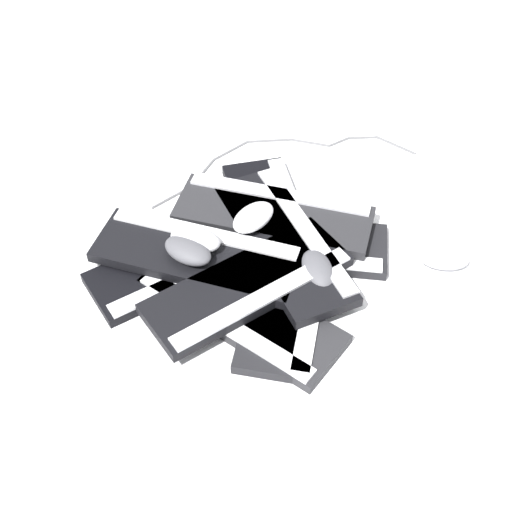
# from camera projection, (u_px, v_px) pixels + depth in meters

# --- Properties ---
(ground_plane) EXTENTS (3.20, 3.20, 0.00)m
(ground_plane) POSITION_uv_depth(u_px,v_px,m) (240.00, 265.00, 1.56)
(ground_plane) COLOR white
(keyboard_0) EXTENTS (0.46, 0.34, 0.03)m
(keyboard_0) POSITION_uv_depth(u_px,v_px,m) (287.00, 244.00, 1.58)
(keyboard_0) COLOR black
(keyboard_0) RESTS_ON ground
(keyboard_1) EXTENTS (0.22, 0.46, 0.03)m
(keyboard_1) POSITION_uv_depth(u_px,v_px,m) (274.00, 225.00, 1.62)
(keyboard_1) COLOR black
(keyboard_1) RESTS_ON ground
(keyboard_2) EXTENTS (0.46, 0.23, 0.03)m
(keyboard_2) POSITION_uv_depth(u_px,v_px,m) (189.00, 260.00, 1.55)
(keyboard_2) COLOR black
(keyboard_2) RESTS_ON ground
(keyboard_3) EXTENTS (0.36, 0.45, 0.03)m
(keyboard_3) POSITION_uv_depth(u_px,v_px,m) (240.00, 311.00, 1.45)
(keyboard_3) COLOR #232326
(keyboard_3) RESTS_ON ground
(keyboard_4) EXTENTS (0.37, 0.45, 0.03)m
(keyboard_4) POSITION_uv_depth(u_px,v_px,m) (290.00, 289.00, 1.49)
(keyboard_4) COLOR black
(keyboard_4) RESTS_ON ground
(keyboard_5) EXTENTS (0.43, 0.40, 0.03)m
(keyboard_5) POSITION_uv_depth(u_px,v_px,m) (197.00, 255.00, 1.52)
(keyboard_5) COLOR black
(keyboard_5) RESTS_ON keyboard_2
(keyboard_6) EXTENTS (0.17, 0.45, 0.03)m
(keyboard_6) POSITION_uv_depth(u_px,v_px,m) (283.00, 241.00, 1.55)
(keyboard_6) COLOR black
(keyboard_6) RESTS_ON keyboard_0
(keyboard_7) EXTENTS (0.44, 0.39, 0.03)m
(keyboard_7) POSITION_uv_depth(u_px,v_px,m) (274.00, 214.00, 1.60)
(keyboard_7) COLOR #232326
(keyboard_7) RESTS_ON keyboard_1
(keyboard_8) EXTENTS (0.46, 0.24, 0.03)m
(keyboard_8) POSITION_uv_depth(u_px,v_px,m) (249.00, 285.00, 1.46)
(keyboard_8) COLOR black
(keyboard_8) RESTS_ON keyboard_3
(mouse_0) EXTENTS (0.08, 0.12, 0.04)m
(mouse_0) POSITION_uv_depth(u_px,v_px,m) (318.00, 269.00, 1.48)
(mouse_0) COLOR #4C4C51
(mouse_0) RESTS_ON keyboard_4
(mouse_1) EXTENTS (0.13, 0.11, 0.04)m
(mouse_1) POSITION_uv_depth(u_px,v_px,m) (253.00, 217.00, 1.54)
(mouse_1) COLOR silver
(mouse_1) RESTS_ON keyboard_7
(mouse_2) EXTENTS (0.13, 0.11, 0.04)m
(mouse_2) POSITION_uv_depth(u_px,v_px,m) (444.00, 258.00, 1.54)
(mouse_2) COLOR #B7B7BC
(mouse_2) RESTS_ON ground
(mouse_3) EXTENTS (0.13, 0.12, 0.04)m
(mouse_3) POSITION_uv_depth(u_px,v_px,m) (195.00, 240.00, 1.50)
(mouse_3) COLOR #B7B7BC
(mouse_3) RESTS_ON keyboard_5
(mouse_4) EXTENTS (0.12, 0.13, 0.04)m
(mouse_4) POSITION_uv_depth(u_px,v_px,m) (188.00, 251.00, 1.48)
(mouse_4) COLOR #4C4C51
(mouse_4) RESTS_ON keyboard_5
(cable_0) EXTENTS (0.68, 0.21, 0.01)m
(cable_0) POSITION_uv_depth(u_px,v_px,m) (280.00, 154.00, 1.81)
(cable_0) COLOR #59595B
(cable_0) RESTS_ON ground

